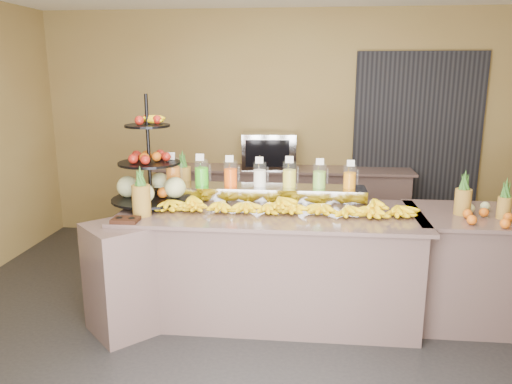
% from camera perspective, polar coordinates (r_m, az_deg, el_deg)
% --- Properties ---
extents(ground, '(6.00, 6.00, 0.00)m').
position_cam_1_polar(ground, '(4.24, 1.25, -15.55)').
color(ground, black).
rests_on(ground, ground).
extents(room_envelope, '(6.04, 5.02, 2.82)m').
position_cam_1_polar(room_envelope, '(4.48, 4.65, 11.14)').
color(room_envelope, olive).
rests_on(room_envelope, ground).
extents(buffet_counter, '(2.75, 1.25, 0.93)m').
position_cam_1_polar(buffet_counter, '(4.28, 0.02, -8.33)').
color(buffet_counter, gray).
rests_on(buffet_counter, ground).
extents(right_counter, '(1.08, 0.88, 0.93)m').
position_cam_1_polar(right_counter, '(4.61, 23.49, -7.85)').
color(right_counter, gray).
rests_on(right_counter, ground).
extents(back_ledge, '(3.10, 0.55, 0.93)m').
position_cam_1_polar(back_ledge, '(6.16, 3.00, -1.47)').
color(back_ledge, gray).
rests_on(back_ledge, ground).
extents(pitcher_tray, '(1.85, 0.30, 0.15)m').
position_cam_1_polar(pitcher_tray, '(4.42, 0.43, -0.28)').
color(pitcher_tray, gray).
rests_on(pitcher_tray, buffet_counter).
extents(juice_pitcher_orange_a, '(0.13, 0.13, 0.31)m').
position_cam_1_polar(juice_pitcher_orange_a, '(4.52, -9.46, 2.18)').
color(juice_pitcher_orange_a, silver).
rests_on(juice_pitcher_orange_a, pitcher_tray).
extents(juice_pitcher_green, '(0.12, 0.13, 0.30)m').
position_cam_1_polar(juice_pitcher_green, '(4.46, -6.23, 2.09)').
color(juice_pitcher_green, silver).
rests_on(juice_pitcher_green, pitcher_tray).
extents(juice_pitcher_orange_b, '(0.12, 0.12, 0.29)m').
position_cam_1_polar(juice_pitcher_orange_b, '(4.41, -2.92, 1.99)').
color(juice_pitcher_orange_b, silver).
rests_on(juice_pitcher_orange_b, pitcher_tray).
extents(juice_pitcher_milk, '(0.12, 0.12, 0.28)m').
position_cam_1_polar(juice_pitcher_milk, '(4.38, 0.44, 1.88)').
color(juice_pitcher_milk, silver).
rests_on(juice_pitcher_milk, pitcher_tray).
extents(juice_pitcher_lemon, '(0.12, 0.13, 0.29)m').
position_cam_1_polar(juice_pitcher_lemon, '(4.37, 3.84, 1.85)').
color(juice_pitcher_lemon, silver).
rests_on(juice_pitcher_lemon, pitcher_tray).
extents(juice_pitcher_lime, '(0.11, 0.12, 0.28)m').
position_cam_1_polar(juice_pitcher_lime, '(4.37, 7.25, 1.71)').
color(juice_pitcher_lime, silver).
rests_on(juice_pitcher_lime, pitcher_tray).
extents(juice_pitcher_orange_c, '(0.11, 0.11, 0.27)m').
position_cam_1_polar(juice_pitcher_orange_c, '(4.38, 10.65, 1.57)').
color(juice_pitcher_orange_c, silver).
rests_on(juice_pitcher_orange_c, pitcher_tray).
extents(banana_heap, '(2.19, 0.20, 0.18)m').
position_cam_1_polar(banana_heap, '(4.12, 3.01, -1.43)').
color(banana_heap, yellow).
rests_on(banana_heap, buffet_counter).
extents(fruit_stand, '(0.83, 0.83, 0.96)m').
position_cam_1_polar(fruit_stand, '(4.39, -11.43, 1.59)').
color(fruit_stand, black).
rests_on(fruit_stand, buffet_counter).
extents(condiment_caddy, '(0.20, 0.15, 0.03)m').
position_cam_1_polar(condiment_caddy, '(4.00, -14.68, -3.10)').
color(condiment_caddy, black).
rests_on(condiment_caddy, buffet_counter).
extents(pineapple_left_a, '(0.15, 0.15, 0.41)m').
position_cam_1_polar(pineapple_left_a, '(4.11, -12.98, -0.58)').
color(pineapple_left_a, brown).
rests_on(pineapple_left_a, buffet_counter).
extents(pineapple_left_b, '(0.15, 0.15, 0.43)m').
position_cam_1_polar(pineapple_left_b, '(4.72, -8.32, 1.56)').
color(pineapple_left_b, brown).
rests_on(pineapple_left_b, buffet_counter).
extents(right_fruit_pile, '(0.40, 0.38, 0.21)m').
position_cam_1_polar(right_fruit_pile, '(4.31, 24.62, -2.02)').
color(right_fruit_pile, brown).
rests_on(right_fruit_pile, right_counter).
extents(oven_warmer, '(0.67, 0.49, 0.42)m').
position_cam_1_polar(oven_warmer, '(6.03, 1.49, 4.78)').
color(oven_warmer, gray).
rests_on(oven_warmer, back_ledge).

